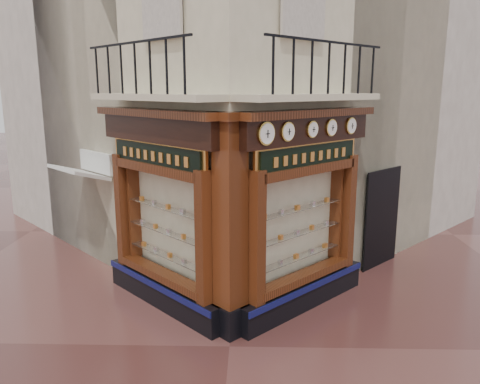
{
  "coord_description": "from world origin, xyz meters",
  "views": [
    {
      "loc": [
        0.37,
        -7.3,
        4.34
      ],
      "look_at": [
        0.13,
        2.0,
        2.29
      ],
      "focal_mm": 35.0,
      "sensor_mm": 36.0,
      "label": 1
    }
  ],
  "objects_px": {
    "corner_pilaster": "(230,230)",
    "clock_e": "(351,126)",
    "clock_c": "(312,129)",
    "clock_a": "(266,134)",
    "signboard_right": "(310,156)",
    "clock_d": "(331,128)",
    "clock_b": "(288,132)",
    "signboard_left": "(156,156)",
    "awning": "(86,268)"
  },
  "relations": [
    {
      "from": "corner_pilaster",
      "to": "clock_a",
      "type": "distance_m",
      "value": 1.78
    },
    {
      "from": "clock_b",
      "to": "clock_c",
      "type": "height_order",
      "value": "clock_b"
    },
    {
      "from": "clock_e",
      "to": "awning",
      "type": "bearing_deg",
      "value": 123.33
    },
    {
      "from": "clock_e",
      "to": "signboard_right",
      "type": "height_order",
      "value": "clock_e"
    },
    {
      "from": "corner_pilaster",
      "to": "clock_e",
      "type": "bearing_deg",
      "value": -8.3
    },
    {
      "from": "clock_d",
      "to": "clock_a",
      "type": "bearing_deg",
      "value": 180.0
    },
    {
      "from": "clock_b",
      "to": "clock_e",
      "type": "distance_m",
      "value": 1.95
    },
    {
      "from": "signboard_left",
      "to": "clock_d",
      "type": "bearing_deg",
      "value": -130.24
    },
    {
      "from": "clock_a",
      "to": "awning",
      "type": "xyz_separation_m",
      "value": [
        -4.34,
        3.03,
        -3.62
      ]
    },
    {
      "from": "clock_c",
      "to": "clock_d",
      "type": "height_order",
      "value": "clock_d"
    },
    {
      "from": "clock_c",
      "to": "signboard_right",
      "type": "relative_size",
      "value": 0.15
    },
    {
      "from": "clock_c",
      "to": "signboard_left",
      "type": "xyz_separation_m",
      "value": [
        -2.94,
        0.14,
        -0.52
      ]
    },
    {
      "from": "clock_a",
      "to": "clock_b",
      "type": "xyz_separation_m",
      "value": [
        0.38,
        0.38,
        0.0
      ]
    },
    {
      "from": "clock_a",
      "to": "clock_e",
      "type": "height_order",
      "value": "clock_a"
    },
    {
      "from": "clock_c",
      "to": "clock_a",
      "type": "bearing_deg",
      "value": 180.0
    },
    {
      "from": "clock_a",
      "to": "signboard_right",
      "type": "height_order",
      "value": "clock_a"
    },
    {
      "from": "corner_pilaster",
      "to": "signboard_left",
      "type": "distance_m",
      "value": 2.12
    },
    {
      "from": "awning",
      "to": "clock_b",
      "type": "bearing_deg",
      "value": -164.19
    },
    {
      "from": "clock_e",
      "to": "signboard_left",
      "type": "height_order",
      "value": "clock_e"
    },
    {
      "from": "clock_a",
      "to": "clock_c",
      "type": "distance_m",
      "value": 1.23
    },
    {
      "from": "signboard_left",
      "to": "signboard_right",
      "type": "xyz_separation_m",
      "value": [
        2.92,
        0.0,
        0.0
      ]
    },
    {
      "from": "corner_pilaster",
      "to": "signboard_left",
      "type": "height_order",
      "value": "corner_pilaster"
    },
    {
      "from": "corner_pilaster",
      "to": "signboard_right",
      "type": "distance_m",
      "value": 2.12
    },
    {
      "from": "clock_a",
      "to": "signboard_left",
      "type": "relative_size",
      "value": 0.18
    },
    {
      "from": "clock_a",
      "to": "signboard_right",
      "type": "relative_size",
      "value": 0.18
    },
    {
      "from": "corner_pilaster",
      "to": "clock_a",
      "type": "height_order",
      "value": "corner_pilaster"
    },
    {
      "from": "corner_pilaster",
      "to": "clock_d",
      "type": "relative_size",
      "value": 12.03
    },
    {
      "from": "clock_e",
      "to": "signboard_right",
      "type": "relative_size",
      "value": 0.16
    },
    {
      "from": "clock_b",
      "to": "signboard_left",
      "type": "bearing_deg",
      "value": 120.69
    },
    {
      "from": "clock_e",
      "to": "clock_c",
      "type": "bearing_deg",
      "value": 180.0
    },
    {
      "from": "clock_d",
      "to": "signboard_right",
      "type": "distance_m",
      "value": 0.73
    },
    {
      "from": "signboard_right",
      "to": "clock_d",
      "type": "bearing_deg",
      "value": -12.32
    },
    {
      "from": "clock_a",
      "to": "signboard_right",
      "type": "xyz_separation_m",
      "value": [
        0.85,
        1.01,
        -0.52
      ]
    },
    {
      "from": "clock_a",
      "to": "awning",
      "type": "height_order",
      "value": "clock_a"
    },
    {
      "from": "clock_a",
      "to": "signboard_left",
      "type": "bearing_deg",
      "value": 108.96
    },
    {
      "from": "clock_a",
      "to": "clock_d",
      "type": "distance_m",
      "value": 1.82
    },
    {
      "from": "corner_pilaster",
      "to": "clock_b",
      "type": "relative_size",
      "value": 11.68
    },
    {
      "from": "clock_d",
      "to": "clock_b",
      "type": "bearing_deg",
      "value": 180.0
    },
    {
      "from": "clock_d",
      "to": "signboard_right",
      "type": "relative_size",
      "value": 0.16
    },
    {
      "from": "corner_pilaster",
      "to": "awning",
      "type": "distance_m",
      "value": 5.19
    },
    {
      "from": "signboard_right",
      "to": "corner_pilaster",
      "type": "bearing_deg",
      "value": 169.75
    },
    {
      "from": "signboard_left",
      "to": "clock_b",
      "type": "bearing_deg",
      "value": -149.31
    },
    {
      "from": "clock_a",
      "to": "awning",
      "type": "relative_size",
      "value": 0.26
    },
    {
      "from": "signboard_right",
      "to": "signboard_left",
      "type": "bearing_deg",
      "value": 135.0
    },
    {
      "from": "clock_b",
      "to": "awning",
      "type": "xyz_separation_m",
      "value": [
        -4.73,
        2.64,
        -3.62
      ]
    },
    {
      "from": "clock_e",
      "to": "signboard_left",
      "type": "distance_m",
      "value": 3.94
    },
    {
      "from": "clock_e",
      "to": "corner_pilaster",
      "type": "bearing_deg",
      "value": 171.7
    },
    {
      "from": "clock_b",
      "to": "clock_d",
      "type": "distance_m",
      "value": 1.28
    },
    {
      "from": "corner_pilaster",
      "to": "signboard_right",
      "type": "xyz_separation_m",
      "value": [
        1.46,
        1.01,
        1.15
      ]
    },
    {
      "from": "signboard_left",
      "to": "clock_a",
      "type": "bearing_deg",
      "value": -161.04
    }
  ]
}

